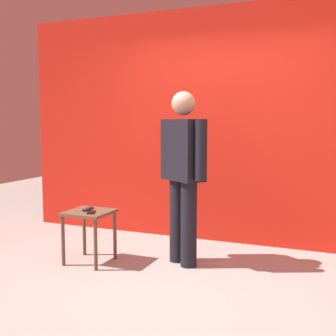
{
  "coord_description": "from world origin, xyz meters",
  "views": [
    {
      "loc": [
        1.34,
        -3.39,
        1.44
      ],
      "look_at": [
        -0.29,
        0.55,
        0.98
      ],
      "focal_mm": 46.48,
      "sensor_mm": 36.0,
      "label": 1
    }
  ],
  "objects_px": {
    "side_table": "(89,220)",
    "cell_phone": "(91,212)",
    "standing_person": "(183,169)",
    "tv_remote": "(88,209)"
  },
  "relations": [
    {
      "from": "standing_person",
      "to": "cell_phone",
      "type": "xyz_separation_m",
      "value": [
        -0.82,
        -0.39,
        -0.43
      ]
    },
    {
      "from": "tv_remote",
      "to": "cell_phone",
      "type": "bearing_deg",
      "value": -49.95
    },
    {
      "from": "side_table",
      "to": "cell_phone",
      "type": "height_order",
      "value": "cell_phone"
    },
    {
      "from": "standing_person",
      "to": "side_table",
      "type": "distance_m",
      "value": 1.09
    },
    {
      "from": "standing_person",
      "to": "tv_remote",
      "type": "height_order",
      "value": "standing_person"
    },
    {
      "from": "cell_phone",
      "to": "standing_person",
      "type": "bearing_deg",
      "value": 1.89
    },
    {
      "from": "side_table",
      "to": "cell_phone",
      "type": "distance_m",
      "value": 0.14
    },
    {
      "from": "side_table",
      "to": "cell_phone",
      "type": "relative_size",
      "value": 3.7
    },
    {
      "from": "standing_person",
      "to": "cell_phone",
      "type": "height_order",
      "value": "standing_person"
    },
    {
      "from": "standing_person",
      "to": "side_table",
      "type": "height_order",
      "value": "standing_person"
    }
  ]
}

